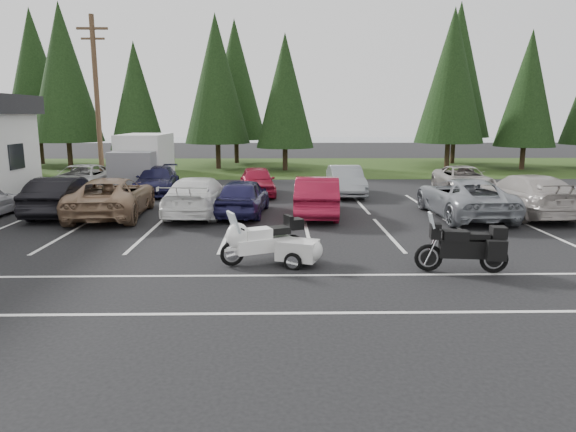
% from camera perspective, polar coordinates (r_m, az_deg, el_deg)
% --- Properties ---
extents(ground, '(120.00, 120.00, 0.00)m').
position_cam_1_polar(ground, '(16.25, 0.63, -2.87)').
color(ground, black).
rests_on(ground, ground).
extents(grass_strip, '(80.00, 16.00, 0.01)m').
position_cam_1_polar(grass_strip, '(39.95, -0.36, 5.48)').
color(grass_strip, '#1F3210').
rests_on(grass_strip, ground).
extents(lake_water, '(70.00, 50.00, 0.02)m').
position_cam_1_polar(lake_water, '(71.01, 2.60, 7.93)').
color(lake_water, gray).
rests_on(lake_water, ground).
extents(utility_pole, '(1.60, 0.26, 9.00)m').
position_cam_1_polar(utility_pole, '(29.36, -20.45, 11.94)').
color(utility_pole, '#473321').
rests_on(utility_pole, ground).
extents(box_truck, '(2.40, 5.60, 2.90)m').
position_cam_1_polar(box_truck, '(29.35, -15.99, 5.85)').
color(box_truck, silver).
rests_on(box_truck, ground).
extents(stall_markings, '(32.00, 16.00, 0.01)m').
position_cam_1_polar(stall_markings, '(18.19, 0.45, -1.33)').
color(stall_markings, silver).
rests_on(stall_markings, ground).
extents(conifer_2, '(5.10, 5.10, 11.89)m').
position_cam_1_polar(conifer_2, '(41.68, -23.70, 14.37)').
color(conifer_2, '#332316').
rests_on(conifer_2, ground).
extents(conifer_3, '(3.87, 3.87, 9.02)m').
position_cam_1_polar(conifer_3, '(38.51, -16.55, 12.66)').
color(conifer_3, '#332316').
rests_on(conifer_3, ground).
extents(conifer_4, '(4.80, 4.80, 11.17)m').
position_cam_1_polar(conifer_4, '(39.01, -7.98, 14.84)').
color(conifer_4, '#332316').
rests_on(conifer_4, ground).
extents(conifer_5, '(4.14, 4.14, 9.63)m').
position_cam_1_polar(conifer_5, '(37.40, -0.33, 13.72)').
color(conifer_5, '#332316').
rests_on(conifer_5, ground).
extents(conifer_6, '(4.93, 4.93, 11.48)m').
position_cam_1_polar(conifer_6, '(39.95, 17.74, 14.60)').
color(conifer_6, '#332316').
rests_on(conifer_6, ground).
extents(conifer_7, '(4.27, 4.27, 9.94)m').
position_cam_1_polar(conifer_7, '(41.67, 25.16, 12.68)').
color(conifer_7, '#332316').
rests_on(conifer_7, ground).
extents(conifer_back_a, '(5.28, 5.28, 12.30)m').
position_cam_1_polar(conifer_back_a, '(47.12, -26.36, 13.97)').
color(conifer_back_a, '#332316').
rests_on(conifer_back_a, ground).
extents(conifer_back_b, '(4.97, 4.97, 11.58)m').
position_cam_1_polar(conifer_back_b, '(43.50, -5.89, 14.81)').
color(conifer_back_b, '#332316').
rests_on(conifer_back_b, ground).
extents(conifer_back_c, '(5.50, 5.50, 12.81)m').
position_cam_1_polar(conifer_back_c, '(45.09, 18.34, 15.11)').
color(conifer_back_c, '#332316').
rests_on(conifer_back_c, ground).
extents(car_near_1, '(1.71, 4.73, 1.55)m').
position_cam_1_polar(car_near_1, '(22.41, -23.68, 2.09)').
color(car_near_1, black).
rests_on(car_near_1, ground).
extents(car_near_2, '(2.91, 5.73, 1.55)m').
position_cam_1_polar(car_near_2, '(21.34, -18.93, 2.02)').
color(car_near_2, '#8D6D51').
rests_on(car_near_2, ground).
extents(car_near_3, '(2.49, 5.40, 1.53)m').
position_cam_1_polar(car_near_3, '(20.84, -9.90, 2.22)').
color(car_near_3, white).
rests_on(car_near_3, ground).
extents(car_near_4, '(2.15, 4.50, 1.48)m').
position_cam_1_polar(car_near_4, '(20.57, -5.02, 2.17)').
color(car_near_4, '#1E1C47').
rests_on(car_near_4, ground).
extents(car_near_5, '(2.04, 4.88, 1.57)m').
position_cam_1_polar(car_near_5, '(20.37, 3.26, 2.23)').
color(car_near_5, maroon).
rests_on(car_near_5, ground).
extents(car_near_6, '(2.68, 5.57, 1.53)m').
position_cam_1_polar(car_near_6, '(21.27, 18.95, 1.96)').
color(car_near_6, gray).
rests_on(car_near_6, ground).
extents(car_near_7, '(2.57, 5.76, 1.64)m').
position_cam_1_polar(car_near_7, '(22.60, 24.88, 2.18)').
color(car_near_7, '#AEA59F').
rests_on(car_near_7, ground).
extents(car_far_0, '(2.53, 5.28, 1.45)m').
position_cam_1_polar(car_far_0, '(28.22, -22.01, 3.79)').
color(car_far_0, '#B9B9B7').
rests_on(car_far_0, ground).
extents(car_far_1, '(2.28, 4.81, 1.36)m').
position_cam_1_polar(car_far_1, '(27.02, -14.35, 3.86)').
color(car_far_1, '#161637').
rests_on(car_far_1, ground).
extents(car_far_2, '(2.06, 4.30, 1.42)m').
position_cam_1_polar(car_far_2, '(25.71, -3.45, 3.91)').
color(car_far_2, maroon).
rests_on(car_far_2, ground).
extents(car_far_3, '(1.61, 4.43, 1.45)m').
position_cam_1_polar(car_far_3, '(25.81, 6.42, 3.92)').
color(car_far_3, gray).
rests_on(car_far_3, ground).
extents(car_far_4, '(2.40, 4.92, 1.35)m').
position_cam_1_polar(car_far_4, '(28.09, 18.91, 3.86)').
color(car_far_4, '#A29A94').
rests_on(car_far_4, ground).
extents(touring_motorcycle, '(2.78, 1.85, 1.48)m').
position_cam_1_polar(touring_motorcycle, '(13.87, -2.82, -2.17)').
color(touring_motorcycle, white).
rests_on(touring_motorcycle, ground).
extents(cargo_trailer, '(1.71, 1.32, 0.70)m').
position_cam_1_polar(cargo_trailer, '(13.62, 1.07, -4.11)').
color(cargo_trailer, silver).
rests_on(cargo_trailer, ground).
extents(adventure_motorcycle, '(2.65, 1.18, 1.56)m').
position_cam_1_polar(adventure_motorcycle, '(13.67, 18.78, -2.78)').
color(adventure_motorcycle, black).
rests_on(adventure_motorcycle, ground).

